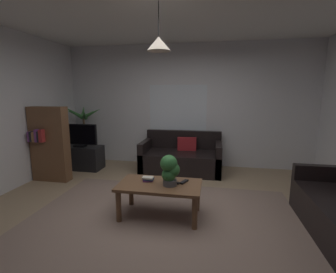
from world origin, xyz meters
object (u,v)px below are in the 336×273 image
at_px(book_on_table_2, 148,178).
at_px(bookshelf_corner, 49,144).
at_px(coffee_table, 160,189).
at_px(remote_on_table_0, 173,183).
at_px(couch_under_window, 181,158).
at_px(tv, 79,135).
at_px(book_on_table_0, 148,180).
at_px(potted_plant_on_table, 170,170).
at_px(book_on_table_1, 148,179).
at_px(remote_on_table_1, 184,182).
at_px(tv_stand, 81,157).
at_px(potted_palm_corner, 84,136).
at_px(pendant_lamp, 159,44).

distance_m(book_on_table_2, bookshelf_corner, 2.34).
distance_m(coffee_table, remote_on_table_0, 0.20).
height_order(couch_under_window, tv, tv).
height_order(couch_under_window, book_on_table_0, couch_under_window).
bearing_deg(potted_plant_on_table, book_on_table_1, 164.46).
xyz_separation_m(book_on_table_2, remote_on_table_1, (0.49, 0.05, -0.04)).
xyz_separation_m(couch_under_window, bookshelf_corner, (-2.36, -1.01, 0.43)).
height_order(tv_stand, potted_palm_corner, potted_palm_corner).
distance_m(book_on_table_2, potted_palm_corner, 3.01).
height_order(book_on_table_0, tv_stand, tv_stand).
bearing_deg(book_on_table_1, couch_under_window, 83.86).
relative_size(book_on_table_1, book_on_table_2, 0.93).
height_order(potted_plant_on_table, pendant_lamp, pendant_lamp).
distance_m(book_on_table_0, tv_stand, 2.57).
distance_m(coffee_table, bookshelf_corner, 2.54).
distance_m(couch_under_window, remote_on_table_1, 1.90).
height_order(book_on_table_0, book_on_table_1, book_on_table_1).
relative_size(couch_under_window, tv, 2.11).
height_order(potted_plant_on_table, tv, tv).
bearing_deg(tv_stand, bookshelf_corner, -103.80).
xyz_separation_m(book_on_table_2, potted_plant_on_table, (0.32, -0.08, 0.16)).
height_order(coffee_table, pendant_lamp, pendant_lamp).
distance_m(couch_under_window, remote_on_table_0, 1.94).
bearing_deg(tv, remote_on_table_0, -35.42).
distance_m(tv_stand, tv, 0.50).
distance_m(coffee_table, tv, 2.76).
distance_m(remote_on_table_1, potted_palm_corner, 3.35).
distance_m(couch_under_window, potted_palm_corner, 2.37).
height_order(book_on_table_0, remote_on_table_0, remote_on_table_0).
bearing_deg(bookshelf_corner, book_on_table_0, -22.58).
relative_size(potted_plant_on_table, tv, 0.52).
bearing_deg(remote_on_table_0, remote_on_table_1, 120.98).
bearing_deg(potted_plant_on_table, book_on_table_2, 166.37).
distance_m(potted_plant_on_table, potted_palm_corner, 3.29).
bearing_deg(remote_on_table_1, tv, -11.01).
xyz_separation_m(book_on_table_1, book_on_table_2, (-0.01, -0.01, 0.02)).
xyz_separation_m(remote_on_table_1, bookshelf_corner, (-2.64, 0.86, 0.24)).
relative_size(book_on_table_1, potted_palm_corner, 0.10).
distance_m(book_on_table_2, tv, 2.57).
bearing_deg(book_on_table_1, tv_stand, 140.02).
bearing_deg(remote_on_table_1, tv_stand, -11.36).
bearing_deg(book_on_table_2, potted_plant_on_table, -13.63).
height_order(couch_under_window, remote_on_table_1, couch_under_window).
distance_m(potted_palm_corner, bookshelf_corner, 1.22).
bearing_deg(tv, bookshelf_corner, -104.19).
bearing_deg(bookshelf_corner, potted_plant_on_table, -21.72).
bearing_deg(remote_on_table_1, potted_plant_on_table, 57.83).
xyz_separation_m(remote_on_table_0, remote_on_table_1, (0.14, 0.06, 0.00)).
xyz_separation_m(book_on_table_2, tv_stand, (-1.96, 1.66, -0.26)).
relative_size(couch_under_window, tv_stand, 1.84).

